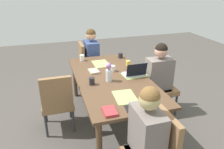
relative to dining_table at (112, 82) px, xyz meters
name	(u,v)px	position (x,y,z in m)	size (l,w,h in m)	color
ground_plane	(112,119)	(0.00, 0.00, -0.66)	(10.00, 10.00, 0.00)	#4C4742
dining_table	(112,82)	(0.00, 0.00, 0.00)	(2.02, 1.03, 0.73)	brown
chair_head_right_left_near	(88,62)	(1.35, 0.10, -0.16)	(0.44, 0.44, 0.90)	olive
person_head_right_left_near	(92,62)	(1.29, 0.03, -0.13)	(0.40, 0.36, 1.19)	#2D2D33
chair_near_left_mid	(159,83)	(0.06, -0.83, -0.16)	(0.44, 0.44, 0.90)	olive
person_near_left_mid	(158,84)	(-0.01, -0.77, -0.13)	(0.36, 0.40, 1.19)	#2D2D33
person_head_left_left_far	(146,147)	(-1.26, 0.04, -0.13)	(0.40, 0.36, 1.19)	#2D2D33
chair_far_right_near	(57,100)	(-0.03, 0.81, -0.16)	(0.44, 0.44, 0.90)	olive
flower_vase	(109,72)	(-0.10, 0.08, 0.22)	(0.10, 0.09, 0.28)	silver
placemat_head_right_left_near	(101,64)	(0.61, 0.01, 0.07)	(0.36, 0.26, 0.00)	#9EBC66
placemat_near_left_mid	(135,75)	(-0.01, -0.36, 0.07)	(0.36, 0.26, 0.00)	#9EBC66
placemat_head_left_left_far	(125,97)	(-0.60, 0.02, 0.07)	(0.36, 0.26, 0.00)	#9EBC66
laptop_near_left_mid	(135,73)	(-0.03, -0.35, 0.12)	(0.22, 0.32, 0.21)	silver
coffee_mug_near_left	(121,56)	(0.79, -0.41, 0.12)	(0.08, 0.08, 0.09)	#232328
coffee_mug_near_right	(82,58)	(0.85, 0.29, 0.12)	(0.08, 0.08, 0.11)	white
coffee_mug_centre_left	(113,68)	(0.23, -0.08, 0.12)	(0.08, 0.08, 0.10)	white
coffee_mug_centre_right	(128,63)	(0.39, -0.40, 0.11)	(0.07, 0.07, 0.09)	#DBC64C
coffee_mug_far_left	(92,81)	(-0.14, 0.33, 0.12)	(0.08, 0.08, 0.10)	#232328
book_red_cover	(94,71)	(0.28, 0.21, 0.09)	(0.20, 0.14, 0.03)	#B2A38E
book_blue_cover	(110,111)	(-0.87, 0.29, 0.09)	(0.20, 0.14, 0.03)	#B73338
phone_black	(129,109)	(-0.87, 0.07, 0.07)	(0.15, 0.07, 0.01)	black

